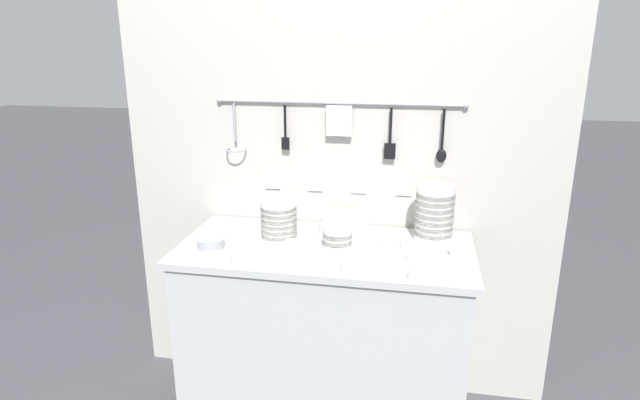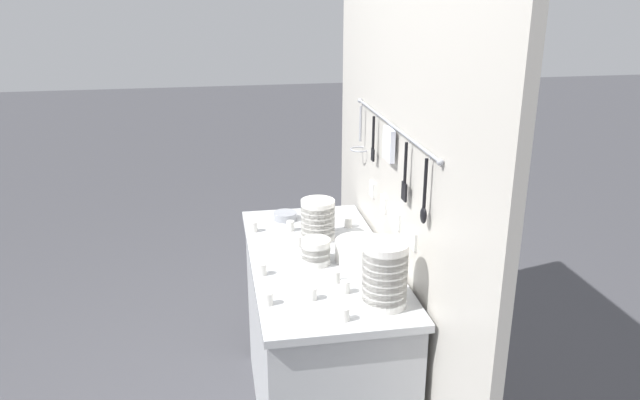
# 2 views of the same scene
# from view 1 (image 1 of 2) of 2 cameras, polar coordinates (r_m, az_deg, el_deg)

# --- Properties ---
(counter) EXTENTS (1.22, 0.58, 0.85)m
(counter) POSITION_cam_1_polar(r_m,az_deg,el_deg) (2.42, 0.55, -14.31)
(counter) COLOR #B7BABC
(counter) RESTS_ON ground
(back_wall) EXTENTS (2.02, 0.11, 1.99)m
(back_wall) POSITION_cam_1_polar(r_m,az_deg,el_deg) (2.49, 1.91, 0.98)
(back_wall) COLOR #BCB7AD
(back_wall) RESTS_ON ground
(bowl_stack_nested_right) EXTENTS (0.15, 0.15, 0.18)m
(bowl_stack_nested_right) POSITION_cam_1_polar(r_m,az_deg,el_deg) (2.27, -4.42, -2.20)
(bowl_stack_nested_right) COLOR silver
(bowl_stack_nested_right) RESTS_ON counter
(bowl_stack_back_corner) EXTENTS (0.12, 0.12, 0.11)m
(bowl_stack_back_corner) POSITION_cam_1_polar(r_m,az_deg,el_deg) (2.18, 1.87, -4.02)
(bowl_stack_back_corner) COLOR silver
(bowl_stack_back_corner) RESTS_ON counter
(bowl_stack_tall_left) EXTENTS (0.16, 0.16, 0.24)m
(bowl_stack_tall_left) POSITION_cam_1_polar(r_m,az_deg,el_deg) (2.31, 12.11, -1.40)
(bowl_stack_tall_left) COLOR silver
(bowl_stack_tall_left) RESTS_ON counter
(plate_stack) EXTENTS (0.21, 0.21, 0.09)m
(plate_stack) POSITION_cam_1_polar(r_m,az_deg,el_deg) (2.36, 2.54, -2.64)
(plate_stack) COLOR silver
(plate_stack) RESTS_ON counter
(steel_mixing_bowl) EXTENTS (0.12, 0.12, 0.04)m
(steel_mixing_bowl) POSITION_cam_1_polar(r_m,az_deg,el_deg) (2.27, -11.57, -4.47)
(steel_mixing_bowl) COLOR #93969E
(steel_mixing_bowl) RESTS_ON counter
(cup_back_left) EXTENTS (0.04, 0.04, 0.05)m
(cup_back_left) POSITION_cam_1_polar(r_m,az_deg,el_deg) (2.47, -5.84, -2.28)
(cup_back_left) COLOR silver
(cup_back_left) RESTS_ON counter
(cup_beside_plates) EXTENTS (0.04, 0.04, 0.05)m
(cup_beside_plates) POSITION_cam_1_polar(r_m,az_deg,el_deg) (1.96, 9.94, -7.74)
(cup_beside_plates) COLOR silver
(cup_beside_plates) RESTS_ON counter
(cup_edge_far) EXTENTS (0.04, 0.04, 0.05)m
(cup_edge_far) POSITION_cam_1_polar(r_m,az_deg,el_deg) (2.18, -3.19, -4.84)
(cup_edge_far) COLOR silver
(cup_edge_far) RESTS_ON counter
(cup_centre) EXTENTS (0.04, 0.04, 0.05)m
(cup_centre) POSITION_cam_1_polar(r_m,az_deg,el_deg) (2.23, 9.07, -4.57)
(cup_centre) COLOR silver
(cup_centre) RESTS_ON counter
(cup_front_left) EXTENTS (0.04, 0.04, 0.05)m
(cup_front_left) POSITION_cam_1_polar(r_m,az_deg,el_deg) (2.19, 14.17, -5.26)
(cup_front_left) COLOR silver
(cup_front_left) RESTS_ON counter
(cup_edge_near) EXTENTS (0.04, 0.04, 0.05)m
(cup_edge_near) POSITION_cam_1_polar(r_m,az_deg,el_deg) (2.11, 9.75, -5.90)
(cup_edge_near) COLOR silver
(cup_edge_near) RESTS_ON counter
(cup_back_right) EXTENTS (0.04, 0.04, 0.05)m
(cup_back_right) POSITION_cam_1_polar(r_m,az_deg,el_deg) (2.22, 6.69, -4.60)
(cup_back_right) COLOR silver
(cup_back_right) RESTS_ON counter
(cup_mid_row) EXTENTS (0.04, 0.04, 0.05)m
(cup_mid_row) POSITION_cam_1_polar(r_m,az_deg,el_deg) (1.98, 2.77, -7.29)
(cup_mid_row) COLOR silver
(cup_mid_row) RESTS_ON counter
(cup_by_caddy) EXTENTS (0.04, 0.04, 0.05)m
(cup_by_caddy) POSITION_cam_1_polar(r_m,az_deg,el_deg) (2.08, -9.92, -6.23)
(cup_by_caddy) COLOR silver
(cup_by_caddy) RESTS_ON counter
(cup_front_right) EXTENTS (0.04, 0.04, 0.05)m
(cup_front_right) POSITION_cam_1_polar(r_m,az_deg,el_deg) (2.22, -7.92, -4.58)
(cup_front_right) COLOR silver
(cup_front_right) RESTS_ON counter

